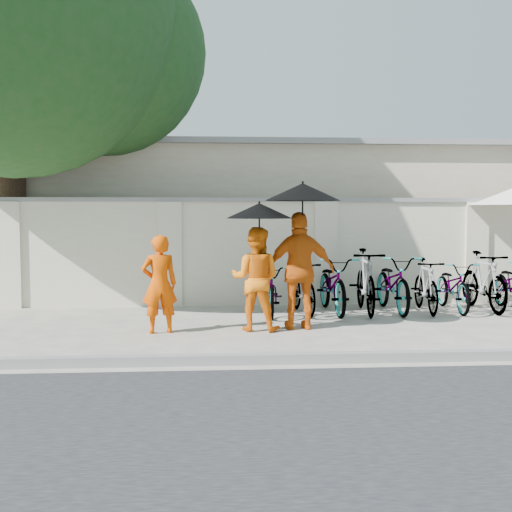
{
  "coord_description": "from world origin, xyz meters",
  "views": [
    {
      "loc": [
        -0.25,
        -9.22,
        1.82
      ],
      "look_at": [
        0.5,
        1.04,
        1.1
      ],
      "focal_mm": 45.0,
      "sensor_mm": 36.0,
      "label": 1
    }
  ],
  "objects": [
    {
      "name": "bike_6",
      "position": [
        4.18,
        2.11,
        0.45
      ],
      "size": [
        0.67,
        1.75,
        0.91
      ],
      "primitive_type": "imported",
      "rotation": [
        0.0,
        0.0,
        -0.04
      ],
      "color": "gray",
      "rests_on": "ground"
    },
    {
      "name": "bike_0",
      "position": [
        0.84,
        1.92,
        0.45
      ],
      "size": [
        0.71,
        1.73,
        0.89
      ],
      "primitive_type": "imported",
      "rotation": [
        0.0,
        0.0,
        -0.07
      ],
      "color": "gray",
      "rests_on": "ground"
    },
    {
      "name": "bike_4",
      "position": [
        3.07,
        2.1,
        0.51
      ],
      "size": [
        0.68,
        1.96,
        1.03
      ],
      "primitive_type": "imported",
      "rotation": [
        0.0,
        0.0,
        0.0
      ],
      "color": "gray",
      "rests_on": "ground"
    },
    {
      "name": "kerb",
      "position": [
        0.0,
        -1.7,
        0.06
      ],
      "size": [
        40.0,
        0.16,
        0.12
      ],
      "primitive_type": "cube",
      "color": "gray",
      "rests_on": "ground"
    },
    {
      "name": "parasol_right",
      "position": [
        1.16,
        0.43,
        2.11
      ],
      "size": [
        1.16,
        1.16,
        1.22
      ],
      "color": "black",
      "rests_on": "ground"
    },
    {
      "name": "ground",
      "position": [
        0.0,
        0.0,
        0.0
      ],
      "size": [
        80.0,
        80.0,
        0.0
      ],
      "primitive_type": "plane",
      "color": "#B5AC9A"
    },
    {
      "name": "bike_1",
      "position": [
        1.4,
        1.97,
        0.48
      ],
      "size": [
        0.63,
        1.65,
        0.97
      ],
      "primitive_type": "imported",
      "rotation": [
        0.0,
        0.0,
        0.11
      ],
      "color": "gray",
      "rests_on": "ground"
    },
    {
      "name": "monk_left",
      "position": [
        -1.0,
        0.36,
        0.73
      ],
      "size": [
        0.6,
        0.47,
        1.47
      ],
      "primitive_type": "imported",
      "rotation": [
        0.0,
        0.0,
        3.37
      ],
      "color": "#DC4700",
      "rests_on": "ground"
    },
    {
      "name": "bike_3",
      "position": [
        2.51,
        1.92,
        0.58
      ],
      "size": [
        0.71,
        1.96,
        1.15
      ],
      "primitive_type": "imported",
      "rotation": [
        0.0,
        0.0,
        -0.09
      ],
      "color": "gray",
      "rests_on": "ground"
    },
    {
      "name": "shade_tree",
      "position": [
        -3.66,
        2.97,
        5.1
      ],
      "size": [
        6.7,
        6.2,
        8.2
      ],
      "color": "brown",
      "rests_on": "ground"
    },
    {
      "name": "bike_5",
      "position": [
        3.63,
        1.98,
        0.49
      ],
      "size": [
        0.59,
        1.66,
        0.98
      ],
      "primitive_type": "imported",
      "rotation": [
        0.0,
        0.0,
        -0.08
      ],
      "color": "gray",
      "rests_on": "ground"
    },
    {
      "name": "monk_center",
      "position": [
        0.45,
        0.46,
        0.79
      ],
      "size": [
        0.9,
        0.78,
        1.58
      ],
      "primitive_type": "imported",
      "rotation": [
        0.0,
        0.0,
        2.88
      ],
      "color": "orange",
      "rests_on": "ground"
    },
    {
      "name": "compound_wall",
      "position": [
        1.0,
        3.2,
        1.0
      ],
      "size": [
        20.0,
        0.3,
        2.0
      ],
      "primitive_type": "cube",
      "color": "beige",
      "rests_on": "ground"
    },
    {
      "name": "monk_right",
      "position": [
        1.14,
        0.51,
        0.91
      ],
      "size": [
        1.08,
        0.49,
        1.81
      ],
      "primitive_type": "imported",
      "rotation": [
        0.0,
        0.0,
        3.19
      ],
      "color": "#CE560E",
      "rests_on": "ground"
    },
    {
      "name": "bike_7",
      "position": [
        4.74,
        2.08,
        0.54
      ],
      "size": [
        0.57,
        1.82,
        1.09
      ],
      "primitive_type": "imported",
      "rotation": [
        0.0,
        0.0,
        0.03
      ],
      "color": "gray",
      "rests_on": "ground"
    },
    {
      "name": "bike_2",
      "position": [
        1.96,
        2.05,
        0.51
      ],
      "size": [
        0.73,
        1.95,
        1.02
      ],
      "primitive_type": "imported",
      "rotation": [
        0.0,
        0.0,
        0.03
      ],
      "color": "gray",
      "rests_on": "ground"
    },
    {
      "name": "building_behind",
      "position": [
        2.0,
        7.0,
        1.6
      ],
      "size": [
        14.0,
        6.0,
        3.2
      ],
      "primitive_type": "cube",
      "color": "beige",
      "rests_on": "ground"
    },
    {
      "name": "parasol_center",
      "position": [
        0.5,
        0.38,
        1.83
      ],
      "size": [
        1.01,
        1.01,
        1.05
      ],
      "color": "black",
      "rests_on": "ground"
    }
  ]
}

